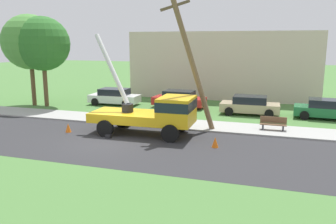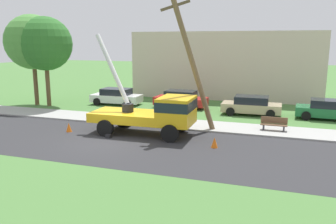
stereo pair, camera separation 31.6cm
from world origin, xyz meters
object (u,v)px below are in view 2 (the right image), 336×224
(leaning_utility_pole, at_px, (191,59))
(parked_sedan_white, at_px, (116,96))
(roadside_tree_far, at_px, (45,44))
(utility_truck, at_px, (156,112))
(roadside_tree_near, at_px, (33,42))
(park_bench, at_px, (274,124))
(traffic_cone_behind, at_px, (69,127))
(parked_sedan_tan, at_px, (251,105))
(parked_sedan_red, at_px, (181,99))
(parked_sedan_green, at_px, (329,110))
(traffic_cone_ahead, at_px, (214,143))

(leaning_utility_pole, distance_m, parked_sedan_white, 11.56)
(roadside_tree_far, bearing_deg, utility_truck, -26.37)
(roadside_tree_near, bearing_deg, parked_sedan_white, 19.83)
(leaning_utility_pole, height_order, roadside_tree_near, leaning_utility_pole)
(leaning_utility_pole, bearing_deg, parked_sedan_white, 141.64)
(park_bench, bearing_deg, traffic_cone_behind, -161.35)
(leaning_utility_pole, relative_size, traffic_cone_behind, 15.48)
(parked_sedan_white, relative_size, parked_sedan_tan, 1.00)
(parked_sedan_red, height_order, park_bench, parked_sedan_red)
(traffic_cone_behind, height_order, parked_sedan_white, parked_sedan_white)
(traffic_cone_behind, height_order, parked_sedan_green, parked_sedan_green)
(parked_sedan_tan, distance_m, roadside_tree_near, 18.98)
(park_bench, bearing_deg, roadside_tree_far, 170.91)
(traffic_cone_ahead, xyz_separation_m, park_bench, (2.85, 4.43, 0.18))
(traffic_cone_ahead, xyz_separation_m, roadside_tree_near, (-17.26, 7.46, 5.14))
(leaning_utility_pole, xyz_separation_m, roadside_tree_near, (-15.15, 4.42, 0.97))
(parked_sedan_tan, bearing_deg, roadside_tree_far, -174.25)
(parked_sedan_red, height_order, parked_sedan_tan, same)
(traffic_cone_behind, xyz_separation_m, parked_sedan_tan, (10.22, 8.79, 0.43))
(parked_sedan_white, distance_m, parked_sedan_red, 5.81)
(traffic_cone_behind, bearing_deg, traffic_cone_ahead, -2.29)
(leaning_utility_pole, height_order, traffic_cone_behind, leaning_utility_pole)
(parked_sedan_red, bearing_deg, traffic_cone_behind, -113.30)
(parked_sedan_tan, relative_size, roadside_tree_far, 0.58)
(parked_sedan_white, bearing_deg, roadside_tree_far, -155.72)
(parked_sedan_white, bearing_deg, traffic_cone_ahead, -42.62)
(utility_truck, xyz_separation_m, roadside_tree_far, (-12.15, 6.03, 3.87))
(traffic_cone_behind, distance_m, parked_sedan_red, 10.83)
(park_bench, bearing_deg, parked_sedan_white, 158.22)
(parked_sedan_red, relative_size, roadside_tree_near, 0.58)
(parked_sedan_white, xyz_separation_m, roadside_tree_near, (-6.58, -2.37, 4.70))
(leaning_utility_pole, xyz_separation_m, parked_sedan_green, (8.54, 6.19, -3.73))
(utility_truck, bearing_deg, roadside_tree_near, 155.77)
(utility_truck, distance_m, traffic_cone_ahead, 4.24)
(utility_truck, bearing_deg, traffic_cone_ahead, -20.26)
(park_bench, bearing_deg, parked_sedan_red, 142.78)
(roadside_tree_far, bearing_deg, parked_sedan_tan, 5.75)
(leaning_utility_pole, height_order, parked_sedan_green, leaning_utility_pole)
(parked_sedan_red, height_order, parked_sedan_green, same)
(parked_sedan_white, xyz_separation_m, parked_sedan_green, (17.11, -0.60, 0.00))
(parked_sedan_tan, height_order, park_bench, parked_sedan_tan)
(traffic_cone_ahead, bearing_deg, utility_truck, 159.74)
(traffic_cone_behind, xyz_separation_m, roadside_tree_far, (-6.81, 7.08, 5.00))
(parked_sedan_tan, distance_m, park_bench, 5.07)
(utility_truck, bearing_deg, traffic_cone_behind, -168.90)
(parked_sedan_red, height_order, roadside_tree_near, roadside_tree_near)
(utility_truck, distance_m, parked_sedan_red, 8.98)
(traffic_cone_ahead, xyz_separation_m, parked_sedan_red, (-4.90, 10.31, 0.43))
(roadside_tree_near, distance_m, roadside_tree_far, 1.28)
(park_bench, bearing_deg, traffic_cone_ahead, -122.75)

